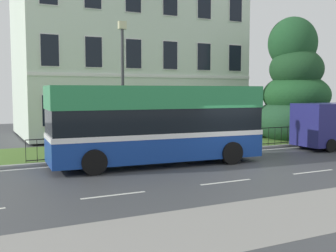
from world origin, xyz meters
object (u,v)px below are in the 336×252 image
georgian_townhouse (128,44)px  evergreen_tree (295,94)px  street_lamp_post (123,78)px  single_decker_bus (157,124)px  white_panel_van (334,125)px

georgian_townhouse → evergreen_tree: georgian_townhouse is taller
street_lamp_post → evergreen_tree: bearing=6.0°
evergreen_tree → georgian_townhouse: bearing=133.9°
georgian_townhouse → street_lamp_post: (-3.86, -9.67, -2.78)m
evergreen_tree → street_lamp_post: evergreen_tree is taller
evergreen_tree → single_decker_bus: 12.25m
street_lamp_post → georgian_townhouse: bearing=68.2°
white_panel_van → street_lamp_post: (-11.11, 2.60, 2.46)m
evergreen_tree → white_panel_van: 4.28m
georgian_townhouse → street_lamp_post: size_ratio=2.47×
street_lamp_post → single_decker_bus: bearing=-80.5°
georgian_townhouse → evergreen_tree: size_ratio=1.90×
evergreen_tree → single_decker_bus: (-11.47, -4.13, -1.16)m
evergreen_tree → street_lamp_post: 12.05m
georgian_townhouse → evergreen_tree: 12.21m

